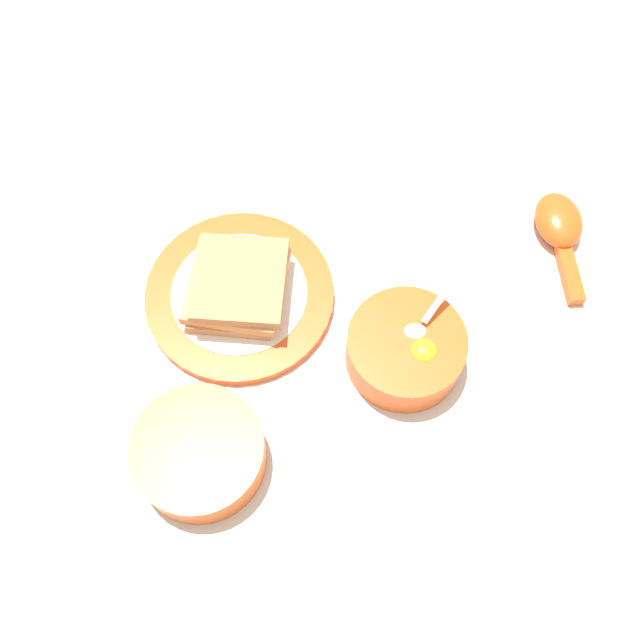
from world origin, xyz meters
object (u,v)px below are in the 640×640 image
Objects in this scene: egg_bowl at (406,349)px; toast_sandwich at (237,286)px; soup_spoon at (560,227)px; toast_plate at (240,295)px; congee_bowl at (199,453)px.

egg_bowl reaches higher than toast_sandwich.
egg_bowl is 0.26m from soup_spoon.
toast_plate is 1.48× the size of soup_spoon.
egg_bowl is 0.25m from congee_bowl.
soup_spoon is (-0.39, -0.09, 0.01)m from toast_plate.
congee_bowl is (0.22, 0.12, -0.00)m from egg_bowl.
soup_spoon is (-0.20, -0.17, -0.01)m from egg_bowl.
soup_spoon is (-0.39, -0.09, -0.02)m from toast_sandwich.
toast_plate is 0.03m from toast_sandwich.
toast_plate is 0.40m from soup_spoon.
toast_plate is (0.19, -0.08, -0.02)m from egg_bowl.
congee_bowl reaches higher than soup_spoon.
egg_bowl reaches higher than soup_spoon.
congee_bowl is (0.42, 0.28, 0.01)m from soup_spoon.
congee_bowl is at bearing 33.76° from soup_spoon.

